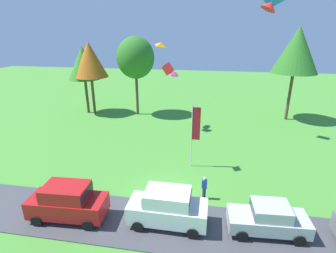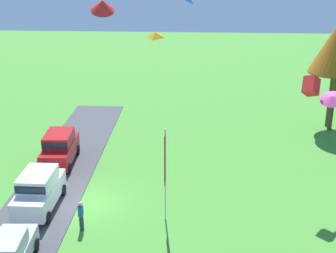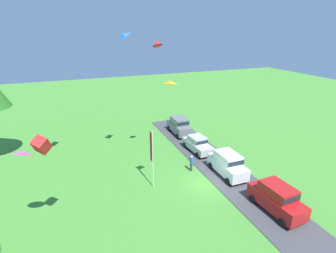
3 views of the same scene
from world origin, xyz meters
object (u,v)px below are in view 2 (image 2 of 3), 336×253
car_sedan_far_end (7,253)px  kite_delta_trailing_tail (102,5)px  flag_banner (165,165)px  kite_delta_low_drifter (332,98)px  kite_diamond_high_right (155,35)px  car_suv_near_entrance (39,189)px  car_suv_by_flagpole (59,147)px  kite_box_near_flag (311,86)px  person_watching_sky (81,216)px

car_sedan_far_end → kite_delta_trailing_tail: bearing=95.5°
flag_banner → kite_delta_low_drifter: kite_delta_low_drifter is taller
flag_banner → kite_diamond_high_right: size_ratio=7.11×
car_suv_near_entrance → kite_diamond_high_right: size_ratio=5.97×
flag_banner → kite_diamond_high_right: 7.01m
car_suv_near_entrance → kite_diamond_high_right: 11.09m
car_suv_by_flagpole → kite_diamond_high_right: size_ratio=6.07×
kite_delta_low_drifter → kite_delta_trailing_tail: (7.41, -11.37, 5.85)m
car_sedan_far_end → kite_diamond_high_right: (-7.31, 6.43, 8.93)m
kite_delta_low_drifter → car_sedan_far_end: bearing=-64.2°
car_sedan_far_end → kite_diamond_high_right: 13.21m
car_suv_by_flagpole → flag_banner: size_ratio=0.85×
kite_delta_trailing_tail → kite_box_near_flag: bearing=127.4°
kite_delta_low_drifter → flag_banner: bearing=-71.2°
kite_delta_low_drifter → car_suv_by_flagpole: bearing=-102.7°
car_suv_by_flagpole → person_watching_sky: (8.08, 3.38, -0.42)m
car_sedan_far_end → kite_delta_trailing_tail: size_ratio=4.79×
car_suv_near_entrance → kite_delta_trailing_tail: 13.26m
car_suv_near_entrance → flag_banner: flag_banner is taller
flag_banner → car_suv_near_entrance: bearing=-97.4°
kite_box_near_flag → person_watching_sky: bearing=-69.8°
car_sedan_far_end → person_watching_sky: 4.53m
person_watching_sky → kite_diamond_high_right: bearing=133.7°
car_suv_near_entrance → flag_banner: 7.76m
car_suv_near_entrance → person_watching_sky: (2.02, 2.92, -0.42)m
car_suv_near_entrance → kite_delta_low_drifter: 17.56m
car_sedan_far_end → flag_banner: size_ratio=0.82×
person_watching_sky → kite_diamond_high_right: size_ratio=2.21×
car_suv_near_entrance → kite_delta_low_drifter: kite_delta_low_drifter is taller
car_suv_by_flagpole → car_suv_near_entrance: same height
kite_delta_trailing_tail → kite_diamond_high_right: bearing=168.0°
car_suv_by_flagpole → kite_delta_trailing_tail: (11.29, 5.74, 10.99)m
person_watching_sky → kite_box_near_flag: (-4.64, 12.59, 6.12)m
kite_delta_trailing_tail → flag_banner: bearing=153.6°
car_suv_by_flagpole → kite_delta_trailing_tail: kite_delta_trailing_tail is taller
car_suv_by_flagpole → person_watching_sky: 8.77m
kite_delta_trailing_tail → person_watching_sky: bearing=-143.7°
car_suv_by_flagpole → car_suv_near_entrance: bearing=4.4°
person_watching_sky → car_sedan_far_end: bearing=-35.5°
person_watching_sky → kite_box_near_flag: size_ratio=1.68×
car_suv_near_entrance → kite_box_near_flag: (-2.61, 15.51, 5.70)m
person_watching_sky → car_suv_near_entrance: bearing=-124.8°
flag_banner → kite_delta_trailing_tail: 10.01m
kite_diamond_high_right → person_watching_sky: bearing=-46.3°
car_suv_by_flagpole → kite_delta_low_drifter: size_ratio=3.46×
car_suv_by_flagpole → person_watching_sky: bearing=22.7°
person_watching_sky → flag_banner: 5.28m
kite_delta_low_drifter → kite_diamond_high_right: 10.55m
car_sedan_far_end → kite_delta_trailing_tail: kite_delta_trailing_tail is taller
car_suv_by_flagpole → kite_box_near_flag: (3.45, 15.97, 5.70)m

